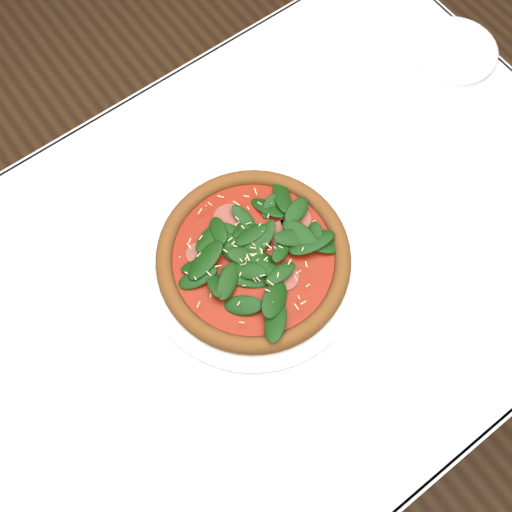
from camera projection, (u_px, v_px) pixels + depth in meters
ground at (260, 356)px, 1.61m from camera, size 6.00×6.00×0.00m
dining_table at (262, 284)px, 1.01m from camera, size 1.21×0.81×0.75m
plate at (253, 261)px, 0.91m from camera, size 0.36×0.36×0.02m
pizza at (253, 256)px, 0.89m from camera, size 0.34×0.34×0.04m
saucer_far at (455, 51)px, 1.06m from camera, size 0.16×0.16×0.01m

